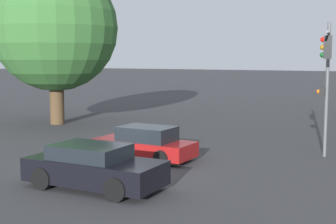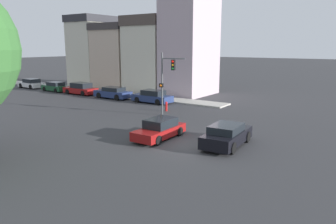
{
  "view_description": "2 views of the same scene",
  "coord_description": "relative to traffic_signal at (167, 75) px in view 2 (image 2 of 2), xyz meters",
  "views": [
    {
      "loc": [
        10.29,
        -13.49,
        4.09
      ],
      "look_at": [
        1.36,
        1.62,
        2.09
      ],
      "focal_mm": 50.0,
      "sensor_mm": 36.0,
      "label": 1
    },
    {
      "loc": [
        -17.51,
        -10.38,
        6.2
      ],
      "look_at": [
        2.88,
        3.64,
        1.16
      ],
      "focal_mm": 35.0,
      "sensor_mm": 36.0,
      "label": 2
    }
  ],
  "objects": [
    {
      "name": "rowhouse_backdrop",
      "position": [
        12.41,
        13.37,
        1.81
      ],
      "size": [
        8.06,
        22.3,
        13.17
      ],
      "color": "#B29EA8",
      "rests_on": "ground_plane"
    },
    {
      "name": "sidewalk_strip",
      "position": [
        7.11,
        27.55,
        -3.57
      ],
      "size": [
        2.65,
        60.0,
        0.15
      ],
      "color": "#ADA89E",
      "rests_on": "ground_plane"
    },
    {
      "name": "crossing_car_0",
      "position": [
        -6.3,
        -3.74,
        -3.01
      ],
      "size": [
        4.25,
        1.88,
        1.35
      ],
      "rotation": [
        0.0,
        0.0,
        3.16
      ],
      "color": "maroon",
      "rests_on": "ground_plane"
    },
    {
      "name": "parked_car_4",
      "position": [
        4.6,
        27.67,
        -2.99
      ],
      "size": [
        2.08,
        4.33,
        1.38
      ],
      "rotation": [
        0.0,
        0.0,
        1.53
      ],
      "color": "silver",
      "rests_on": "ground_plane"
    },
    {
      "name": "parked_car_2",
      "position": [
        4.47,
        16.66,
        -2.94
      ],
      "size": [
        2.02,
        4.7,
        1.5
      ],
      "rotation": [
        0.0,
        0.0,
        1.57
      ],
      "color": "maroon",
      "rests_on": "ground_plane"
    },
    {
      "name": "parked_car_3",
      "position": [
        4.42,
        21.78,
        -3.03
      ],
      "size": [
        1.97,
        4.27,
        1.29
      ],
      "rotation": [
        0.0,
        0.0,
        1.53
      ],
      "color": "#194728",
      "rests_on": "ground_plane"
    },
    {
      "name": "crossing_car_1",
      "position": [
        -5.29,
        -8.2,
        -2.97
      ],
      "size": [
        4.55,
        2.2,
        1.4
      ],
      "rotation": [
        0.0,
        0.0,
        0.06
      ],
      "color": "black",
      "rests_on": "ground_plane"
    },
    {
      "name": "ground_plane",
      "position": [
        -6.18,
        -6.01,
        -3.65
      ],
      "size": [
        300.0,
        300.0,
        0.0
      ],
      "primitive_type": "plane",
      "color": "#333335"
    },
    {
      "name": "parked_car_1",
      "position": [
        4.35,
        10.85,
        -2.98
      ],
      "size": [
        1.94,
        4.66,
        1.37
      ],
      "rotation": [
        0.0,
        0.0,
        1.58
      ],
      "color": "navy",
      "rests_on": "ground_plane"
    },
    {
      "name": "traffic_signal",
      "position": [
        0.0,
        0.0,
        0.0
      ],
      "size": [
        0.84,
        2.29,
        5.59
      ],
      "rotation": [
        0.0,
        0.0,
        3.32
      ],
      "color": "#515456",
      "rests_on": "ground_plane"
    },
    {
      "name": "fire_hydrant",
      "position": [
        1.67,
        1.25,
        -3.16
      ],
      "size": [
        0.22,
        0.22,
        0.92
      ],
      "color": "red",
      "rests_on": "ground_plane"
    },
    {
      "name": "parked_car_0",
      "position": [
        4.62,
        5.17,
        -2.98
      ],
      "size": [
        1.94,
        4.62,
        1.42
      ],
      "rotation": [
        0.0,
        0.0,
        1.56
      ],
      "color": "navy",
      "rests_on": "ground_plane"
    }
  ]
}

